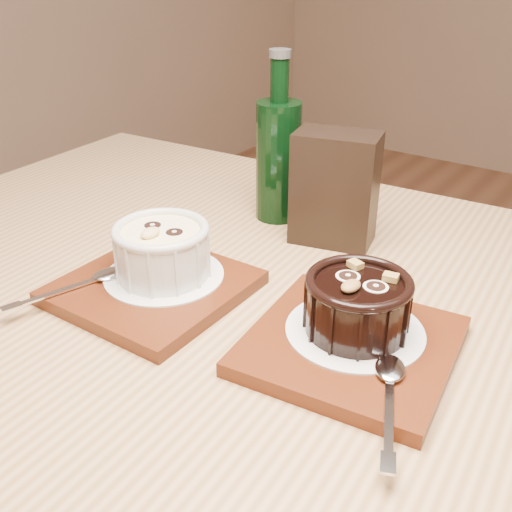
% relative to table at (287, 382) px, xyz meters
% --- Properties ---
extents(table, '(1.26, 0.89, 0.75)m').
position_rel_table_xyz_m(table, '(0.00, 0.00, 0.00)').
color(table, '#976D42').
rests_on(table, ground).
extents(tray_left, '(0.18, 0.18, 0.01)m').
position_rel_table_xyz_m(tray_left, '(-0.14, -0.05, 0.10)').
color(tray_left, '#57230E').
rests_on(tray_left, table).
extents(doily_left, '(0.13, 0.13, 0.00)m').
position_rel_table_xyz_m(doily_left, '(-0.14, -0.04, 0.11)').
color(doily_left, white).
rests_on(doily_left, tray_left).
extents(ramekin_white, '(0.10, 0.10, 0.06)m').
position_rel_table_xyz_m(ramekin_white, '(-0.14, -0.04, 0.14)').
color(ramekin_white, silver).
rests_on(ramekin_white, doily_left).
extents(spoon_left, '(0.06, 0.14, 0.01)m').
position_rel_table_xyz_m(spoon_left, '(-0.19, -0.11, 0.11)').
color(spoon_left, white).
rests_on(spoon_left, tray_left).
extents(tray_right, '(0.20, 0.20, 0.01)m').
position_rel_table_xyz_m(tray_right, '(0.08, -0.02, 0.10)').
color(tray_right, '#57230E').
rests_on(tray_right, table).
extents(doily_right, '(0.13, 0.13, 0.00)m').
position_rel_table_xyz_m(doily_right, '(0.08, -0.01, 0.11)').
color(doily_right, white).
rests_on(doily_right, tray_right).
extents(ramekin_dark, '(0.10, 0.10, 0.06)m').
position_rel_table_xyz_m(ramekin_dark, '(0.08, -0.01, 0.14)').
color(ramekin_dark, black).
rests_on(ramekin_dark, doily_right).
extents(spoon_right, '(0.08, 0.13, 0.01)m').
position_rel_table_xyz_m(spoon_right, '(0.15, -0.08, 0.11)').
color(spoon_right, white).
rests_on(spoon_right, tray_right).
extents(condiment_stand, '(0.11, 0.08, 0.14)m').
position_rel_table_xyz_m(condiment_stand, '(-0.05, 0.17, 0.16)').
color(condiment_stand, black).
rests_on(condiment_stand, table).
extents(green_bottle, '(0.06, 0.06, 0.22)m').
position_rel_table_xyz_m(green_bottle, '(-0.15, 0.19, 0.18)').
color(green_bottle, black).
rests_on(green_bottle, table).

